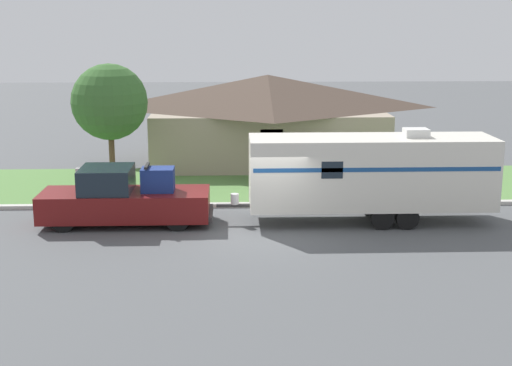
{
  "coord_description": "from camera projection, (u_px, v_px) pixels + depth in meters",
  "views": [
    {
      "loc": [
        -1.28,
        -21.98,
        6.75
      ],
      "look_at": [
        -0.39,
        1.57,
        1.4
      ],
      "focal_mm": 50.0,
      "sensor_mm": 36.0,
      "label": 1
    }
  ],
  "objects": [
    {
      "name": "lawn_strip",
      "position": [
        260.0,
        184.0,
        30.17
      ],
      "size": [
        80.0,
        7.0,
        0.03
      ],
      "color": "#568442",
      "rests_on": "ground_plane"
    },
    {
      "name": "travel_trailer",
      "position": [
        371.0,
        172.0,
        24.23
      ],
      "size": [
        9.4,
        2.22,
        3.23
      ],
      "color": "black",
      "rests_on": "ground_plane"
    },
    {
      "name": "pickup_truck",
      "position": [
        124.0,
        199.0,
        24.11
      ],
      "size": [
        5.79,
        2.02,
        2.07
      ],
      "color": "black",
      "rests_on": "ground_plane"
    },
    {
      "name": "house_across_street",
      "position": [
        268.0,
        117.0,
        34.89
      ],
      "size": [
        11.82,
        7.66,
        4.24
      ],
      "color": "gray",
      "rests_on": "ground_plane"
    },
    {
      "name": "tree_in_yard",
      "position": [
        110.0,
        102.0,
        29.31
      ],
      "size": [
        3.14,
        3.14,
        5.09
      ],
      "color": "brown",
      "rests_on": "ground_plane"
    },
    {
      "name": "ground_plane",
      "position": [
        270.0,
        236.0,
        22.96
      ],
      "size": [
        120.0,
        120.0,
        0.0
      ],
      "primitive_type": "plane",
      "color": "#515456"
    },
    {
      "name": "mailbox",
      "position": [
        83.0,
        177.0,
        26.77
      ],
      "size": [
        0.48,
        0.2,
        1.38
      ],
      "color": "brown",
      "rests_on": "ground_plane"
    },
    {
      "name": "curb_strip",
      "position": [
        264.0,
        205.0,
        26.6
      ],
      "size": [
        80.0,
        0.3,
        0.14
      ],
      "color": "beige",
      "rests_on": "ground_plane"
    }
  ]
}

